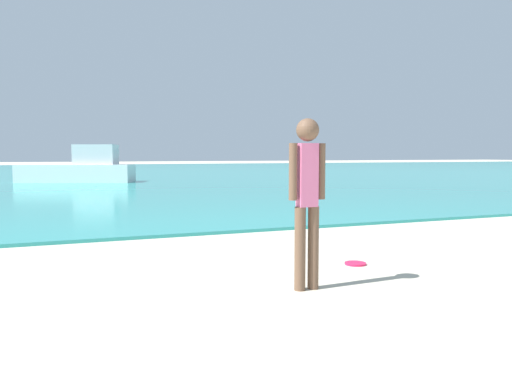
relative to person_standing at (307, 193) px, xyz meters
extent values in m
cube|color=teal|center=(0.78, 33.63, -0.96)|extent=(160.00, 60.00, 0.06)
cylinder|color=brown|center=(-0.08, 0.00, -0.56)|extent=(0.11, 0.11, 0.85)
cylinder|color=brown|center=(0.08, 0.00, -0.56)|extent=(0.11, 0.11, 0.85)
cube|color=pink|center=(0.00, 0.00, 0.18)|extent=(0.20, 0.12, 0.64)
sphere|color=brown|center=(0.00, 0.00, 0.64)|extent=(0.23, 0.23, 0.23)
cylinder|color=brown|center=(-0.16, 0.00, 0.22)|extent=(0.09, 0.09, 0.57)
cylinder|color=brown|center=(0.16, 0.00, 0.22)|extent=(0.09, 0.09, 0.57)
cylinder|color=#E51E4C|center=(1.10, 0.79, -0.98)|extent=(0.27, 0.27, 0.03)
cube|color=white|center=(-1.64, 20.55, -0.51)|extent=(5.52, 3.41, 0.84)
cube|color=silver|center=(-0.76, 20.22, 0.38)|extent=(2.19, 1.76, 0.95)
camera|label=1|loc=(-2.30, -4.41, 0.39)|focal=34.49mm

